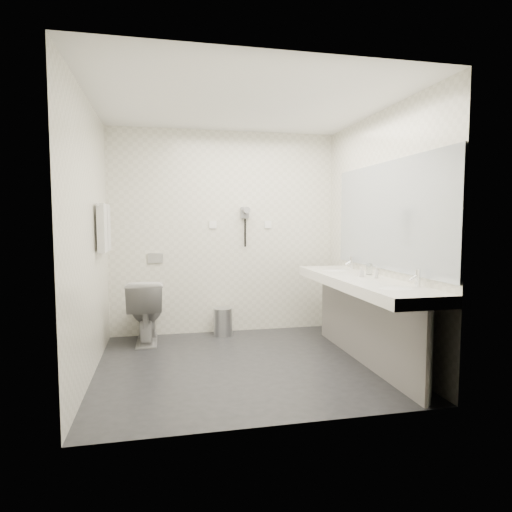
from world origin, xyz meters
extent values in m
plane|color=#232327|center=(0.00, 0.00, 0.00)|extent=(2.80, 2.80, 0.00)
plane|color=white|center=(0.00, 0.00, 2.50)|extent=(2.80, 2.80, 0.00)
plane|color=white|center=(0.00, 1.30, 1.25)|extent=(2.80, 0.00, 2.80)
plane|color=white|center=(0.00, -1.30, 1.25)|extent=(2.80, 0.00, 2.80)
plane|color=white|center=(-1.40, 0.00, 1.25)|extent=(0.00, 2.60, 2.60)
plane|color=white|center=(1.40, 0.00, 1.25)|extent=(0.00, 2.60, 2.60)
cube|color=white|center=(1.12, -0.20, 0.80)|extent=(0.55, 2.20, 0.10)
cube|color=gray|center=(1.15, -0.20, 0.38)|extent=(0.03, 2.15, 0.75)
cylinder|color=silver|center=(1.18, -1.24, 0.38)|extent=(0.06, 0.06, 0.75)
cylinder|color=silver|center=(1.18, 0.84, 0.38)|extent=(0.06, 0.06, 0.75)
cube|color=#B2BCC6|center=(1.39, -0.20, 1.45)|extent=(0.02, 2.20, 1.05)
ellipsoid|color=white|center=(1.12, -0.85, 0.83)|extent=(0.40, 0.31, 0.05)
ellipsoid|color=white|center=(1.12, 0.45, 0.83)|extent=(0.40, 0.31, 0.05)
cylinder|color=silver|center=(1.32, -0.85, 0.92)|extent=(0.04, 0.04, 0.15)
cylinder|color=silver|center=(1.32, 0.45, 0.92)|extent=(0.04, 0.04, 0.15)
imported|color=silver|center=(1.15, -0.15, 0.90)|extent=(0.04, 0.04, 0.09)
imported|color=silver|center=(1.24, -0.27, 0.91)|extent=(0.05, 0.05, 0.11)
cylinder|color=silver|center=(1.30, -0.01, 0.91)|extent=(0.07, 0.07, 0.12)
imported|color=white|center=(-0.97, 1.02, 0.37)|extent=(0.41, 0.72, 0.73)
cube|color=#B2B5BA|center=(-0.85, 1.29, 0.95)|extent=(0.18, 0.02, 0.12)
cylinder|color=#B2B5BA|center=(-0.05, 1.11, 0.16)|extent=(0.27, 0.27, 0.32)
cylinder|color=#B2B5BA|center=(-0.05, 1.11, 0.33)|extent=(0.23, 0.23, 0.02)
cylinder|color=silver|center=(-1.35, 0.55, 1.55)|extent=(0.02, 0.62, 0.02)
cube|color=silver|center=(-1.34, 0.41, 1.33)|extent=(0.07, 0.24, 0.48)
cube|color=silver|center=(-1.34, 0.69, 1.33)|extent=(0.07, 0.24, 0.48)
cube|color=gray|center=(0.25, 1.27, 1.50)|extent=(0.10, 0.04, 0.14)
cylinder|color=gray|center=(0.25, 1.20, 1.53)|extent=(0.08, 0.14, 0.08)
cylinder|color=black|center=(0.25, 1.26, 1.25)|extent=(0.02, 0.02, 0.35)
cube|color=white|center=(-0.15, 1.29, 1.35)|extent=(0.09, 0.02, 0.09)
cube|color=white|center=(0.55, 1.29, 1.35)|extent=(0.09, 0.02, 0.09)
camera|label=1|loc=(-0.77, -4.09, 1.41)|focal=30.56mm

